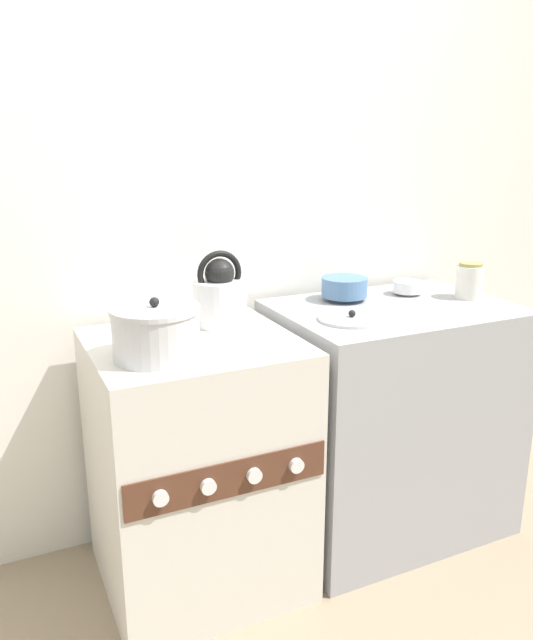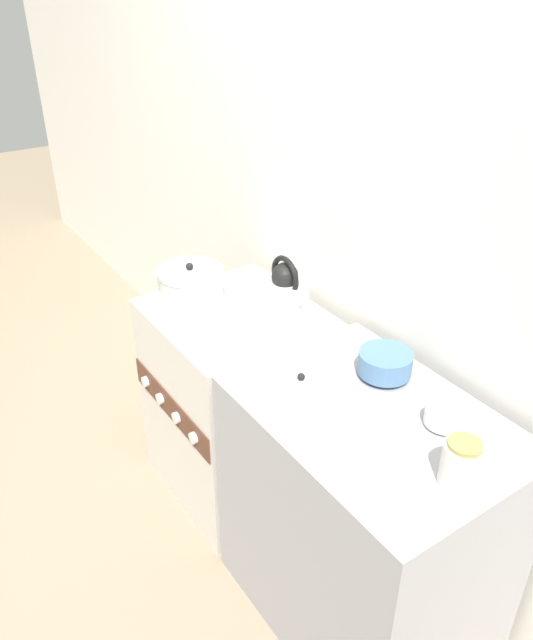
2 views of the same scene
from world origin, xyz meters
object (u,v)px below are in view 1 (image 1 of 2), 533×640
stove (197,464)px  enamel_bowl (344,287)px  loose_pot_lid (352,318)px  kettle (220,296)px  small_ceramic_bowl (408,287)px  cooking_pot (156,332)px  storage_jar (470,281)px

stove → enamel_bowl: bearing=13.8°
enamel_bowl → loose_pot_lid: (-0.12, -0.24, -0.04)m
kettle → small_ceramic_bowl: (0.76, 0.00, -0.04)m
small_ceramic_bowl → loose_pot_lid: small_ceramic_bowl is taller
kettle → loose_pot_lid: kettle is taller
kettle → cooking_pot: size_ratio=0.99×
stove → cooking_pot: size_ratio=3.38×
small_ceramic_bowl → kettle: bearing=-179.8°
enamel_bowl → small_ceramic_bowl: bearing=-5.5°
stove → small_ceramic_bowl: 1.03m
cooking_pot → enamel_bowl: cooking_pot is taller
stove → small_ceramic_bowl: small_ceramic_bowl is taller
kettle → storage_jar: (0.94, -0.14, -0.01)m
cooking_pot → storage_jar: bearing=4.5°
stove → kettle: size_ratio=3.40×
small_ceramic_bowl → loose_pot_lid: (-0.38, -0.21, -0.02)m
cooking_pot → small_ceramic_bowl: 1.07m
cooking_pot → enamel_bowl: bearing=18.6°
kettle → storage_jar: 0.95m
enamel_bowl → storage_jar: storage_jar is taller
loose_pot_lid → stove: bearing=171.5°
stove → small_ceramic_bowl: bearing=8.3°
stove → enamel_bowl: enamel_bowl is taller
kettle → small_ceramic_bowl: bearing=0.2°
kettle → cooking_pot: (-0.28, -0.23, -0.02)m
storage_jar → loose_pot_lid: bearing=-172.8°
cooking_pot → loose_pot_lid: size_ratio=1.12×
kettle → stove: bearing=-137.7°
storage_jar → kettle: bearing=171.6°
cooking_pot → enamel_bowl: 0.82m
stove → loose_pot_lid: 0.70m
enamel_bowl → storage_jar: bearing=-20.5°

